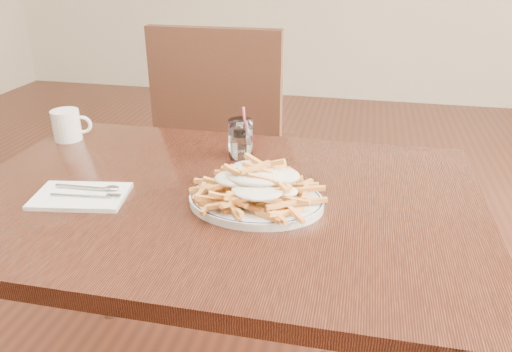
% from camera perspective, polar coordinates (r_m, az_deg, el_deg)
% --- Properties ---
extents(table, '(1.20, 0.80, 0.75)m').
position_cam_1_polar(table, '(1.19, -4.25, -5.30)').
color(table, black).
rests_on(table, ground).
extents(chair_far, '(0.48, 0.48, 1.02)m').
position_cam_1_polar(chair_far, '(1.95, -3.48, 4.11)').
color(chair_far, black).
rests_on(chair_far, ground).
extents(fries_plate, '(0.36, 0.33, 0.02)m').
position_cam_1_polar(fries_plate, '(1.10, 0.00, -2.82)').
color(fries_plate, white).
rests_on(fries_plate, table).
extents(loaded_fries, '(0.30, 0.26, 0.08)m').
position_cam_1_polar(loaded_fries, '(1.08, 0.00, -0.45)').
color(loaded_fries, '#D18A40').
rests_on(loaded_fries, fries_plate).
extents(napkin, '(0.22, 0.16, 0.01)m').
position_cam_1_polar(napkin, '(1.20, -19.39, -2.18)').
color(napkin, white).
rests_on(napkin, table).
extents(cutlery, '(0.18, 0.08, 0.01)m').
position_cam_1_polar(cutlery, '(1.20, -19.33, -1.73)').
color(cutlery, silver).
rests_on(cutlery, napkin).
extents(water_glass, '(0.06, 0.06, 0.14)m').
position_cam_1_polar(water_glass, '(1.33, -1.75, 4.03)').
color(water_glass, white).
rests_on(water_glass, table).
extents(coffee_mug, '(0.11, 0.08, 0.09)m').
position_cam_1_polar(coffee_mug, '(1.56, -20.76, 5.46)').
color(coffee_mug, white).
rests_on(coffee_mug, table).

